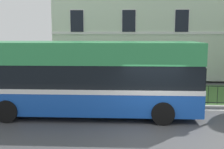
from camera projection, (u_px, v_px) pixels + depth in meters
name	position (u px, v px, depth m)	size (l,w,h in m)	color
ground_plane	(153.00, 126.00, 11.73)	(60.00, 56.00, 0.18)	#464749
georgian_townhouse	(172.00, 7.00, 25.80)	(19.76, 10.18, 11.75)	silver
iron_verge_railing	(204.00, 95.00, 14.71)	(19.80, 0.04, 0.97)	black
single_decker_bus	(88.00, 77.00, 13.00)	(10.00, 2.81, 3.36)	#184EB4
litter_bin	(104.00, 88.00, 15.91)	(0.56, 0.56, 1.15)	#4C4742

